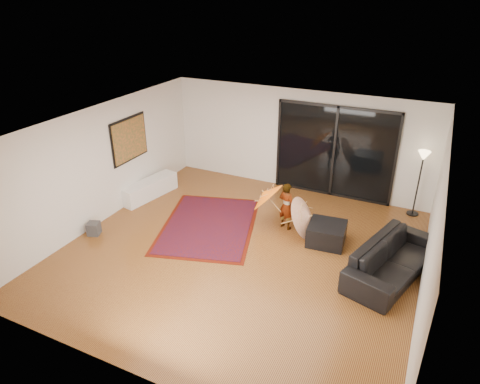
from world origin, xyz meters
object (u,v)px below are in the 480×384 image
Objects in this scene: media_console at (150,189)px; ottoman at (327,234)px; sofa at (393,259)px; child at (286,206)px.

ottoman is (4.78, -0.20, -0.01)m from media_console.
media_console is 0.69× the size of sofa.
child reaches higher than ottoman.
child reaches higher than media_console.
ottoman is (-1.42, 0.59, -0.13)m from sofa.
child is (-2.43, 0.81, 0.21)m from sofa.
media_console is 4.78m from ottoman.
media_console is at bearing 99.74° from sofa.
child is at bearing 11.19° from media_console.
media_console is at bearing 19.05° from child.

